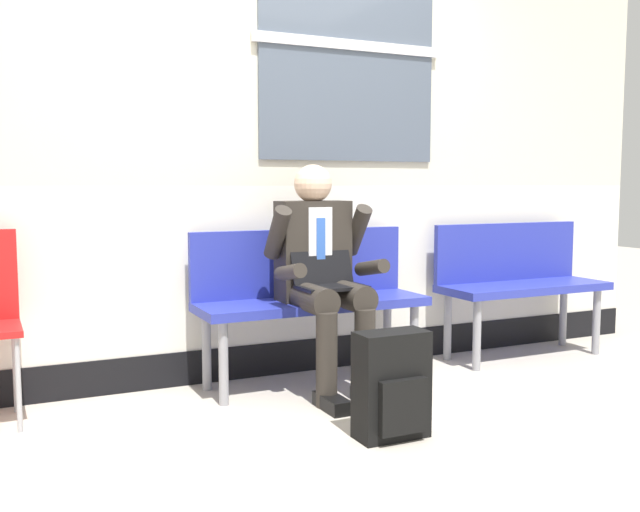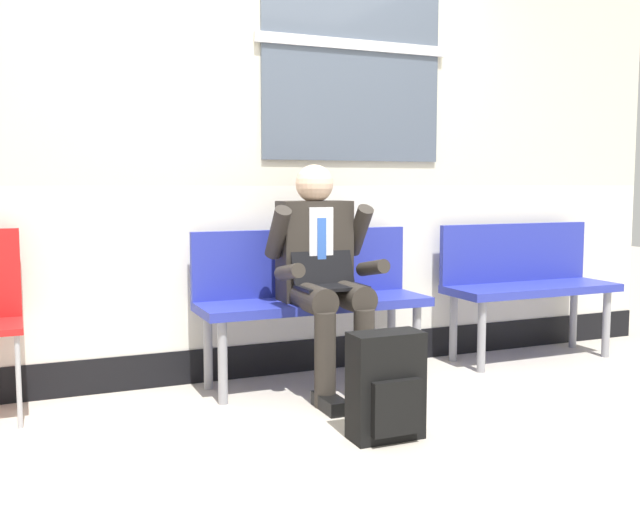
{
  "view_description": "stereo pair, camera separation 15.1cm",
  "coord_description": "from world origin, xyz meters",
  "px_view_note": "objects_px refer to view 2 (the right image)",
  "views": [
    {
      "loc": [
        -1.56,
        -3.24,
        1.12
      ],
      "look_at": [
        0.05,
        0.16,
        0.75
      ],
      "focal_mm": 40.24,
      "sensor_mm": 36.0,
      "label": 1
    },
    {
      "loc": [
        -1.43,
        -3.3,
        1.12
      ],
      "look_at": [
        0.05,
        0.16,
        0.75
      ],
      "focal_mm": 40.24,
      "sensor_mm": 36.0,
      "label": 2
    }
  ],
  "objects_px": {
    "bench_empty": "(525,278)",
    "backpack": "(387,387)",
    "person_seated": "(323,271)",
    "bench_with_person": "(310,291)"
  },
  "relations": [
    {
      "from": "bench_empty",
      "to": "backpack",
      "type": "distance_m",
      "value": 1.87
    },
    {
      "from": "bench_empty",
      "to": "person_seated",
      "type": "relative_size",
      "value": 0.92
    },
    {
      "from": "bench_with_person",
      "to": "backpack",
      "type": "height_order",
      "value": "bench_with_person"
    },
    {
      "from": "bench_with_person",
      "to": "bench_empty",
      "type": "relative_size",
      "value": 1.15
    },
    {
      "from": "bench_with_person",
      "to": "backpack",
      "type": "xyz_separation_m",
      "value": [
        -0.04,
        -1.0,
        -0.29
      ]
    },
    {
      "from": "person_seated",
      "to": "backpack",
      "type": "relative_size",
      "value": 2.57
    },
    {
      "from": "bench_with_person",
      "to": "person_seated",
      "type": "bearing_deg",
      "value": -90.0
    },
    {
      "from": "bench_empty",
      "to": "person_seated",
      "type": "height_order",
      "value": "person_seated"
    },
    {
      "from": "person_seated",
      "to": "bench_empty",
      "type": "bearing_deg",
      "value": 7.32
    },
    {
      "from": "person_seated",
      "to": "bench_with_person",
      "type": "bearing_deg",
      "value": 90.0
    }
  ]
}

